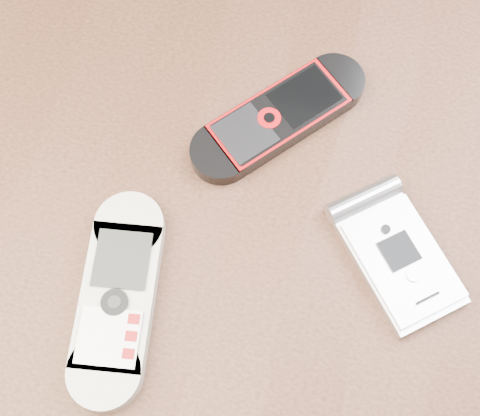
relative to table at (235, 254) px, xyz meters
name	(u,v)px	position (x,y,z in m)	size (l,w,h in m)	color
ground	(237,362)	(0.00, 0.00, -0.64)	(4.00, 4.00, 0.00)	#472B19
table	(235,254)	(0.00, 0.00, 0.00)	(1.20, 0.80, 0.75)	black
nokia_white	(118,297)	(-0.06, -0.09, 0.11)	(0.05, 0.16, 0.02)	beige
nokia_black_red	(279,117)	(0.02, 0.08, 0.11)	(0.05, 0.16, 0.02)	black
motorola_razr	(399,258)	(0.13, -0.01, 0.11)	(0.06, 0.11, 0.02)	silver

